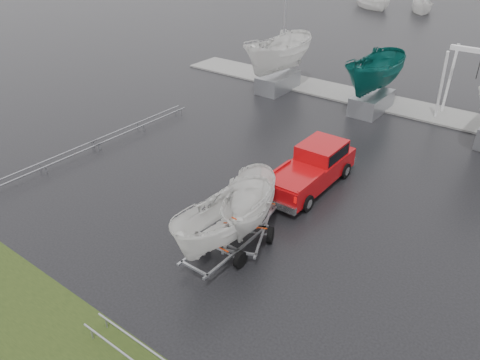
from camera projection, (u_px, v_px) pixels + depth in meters
ground_plane at (265, 188)px, 20.34m from camera, size 120.00×120.00×0.00m
grass_verge at (37, 353)px, 12.75m from camera, size 40.00×40.00×0.00m
dock at (383, 102)px, 29.28m from camera, size 30.00×3.00×0.12m
pickup_truck at (314, 166)px, 20.16m from camera, size 1.96×5.28×1.75m
trailer_hitched at (224, 185)px, 14.98m from camera, size 1.79×3.60×5.24m
trailer_parked at (251, 174)px, 16.06m from camera, size 2.52×3.77×4.79m
boat_hoist at (477, 76)px, 25.40m from camera, size 3.30×2.18×4.12m
keelboat_0 at (280, 29)px, 29.37m from camera, size 2.52×3.20×10.69m
keelboat_1 at (379, 50)px, 26.27m from camera, size 2.31×3.20×7.25m
mast_rack_0 at (140, 124)px, 25.57m from camera, size 0.56×6.50×0.06m
mast_rack_1 at (42, 165)px, 21.43m from camera, size 0.56×6.50×0.06m
moored_boat_0 at (369, 7)px, 58.29m from camera, size 3.80×3.79×11.55m
moored_boat_1 at (421, 12)px, 55.72m from camera, size 2.96×2.99×11.02m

